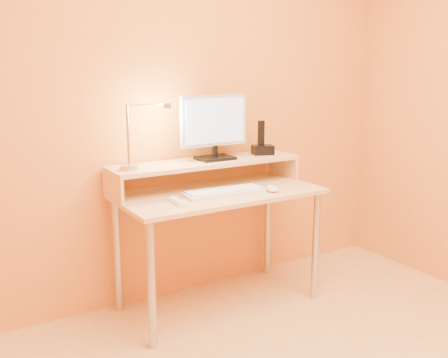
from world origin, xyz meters
TOP-DOWN VIEW (x-y plane):
  - wall_back at (0.00, 1.50)m, footprint 3.00×0.04m
  - desk_leg_fl at (-0.55, 0.93)m, footprint 0.04×0.04m
  - desk_leg_fr at (0.55, 0.93)m, footprint 0.04×0.04m
  - desk_leg_bl at (-0.55, 1.43)m, footprint 0.04×0.04m
  - desk_leg_br at (0.55, 1.43)m, footprint 0.04×0.04m
  - desk_lower at (0.00, 1.18)m, footprint 1.20×0.60m
  - shelf_riser_left at (-0.59, 1.33)m, footprint 0.02×0.30m
  - shelf_riser_right at (0.59, 1.33)m, footprint 0.02×0.30m
  - desk_shelf at (0.00, 1.33)m, footprint 1.20×0.30m
  - monitor_foot at (0.06, 1.33)m, footprint 0.22×0.16m
  - monitor_neck at (0.06, 1.33)m, footprint 0.04×0.04m
  - monitor_panel at (0.06, 1.34)m, footprint 0.45×0.05m
  - monitor_back at (0.06, 1.36)m, footprint 0.41×0.03m
  - monitor_screen at (0.06, 1.32)m, footprint 0.41×0.02m
  - lamp_base at (-0.50, 1.30)m, footprint 0.10×0.10m
  - lamp_post at (-0.50, 1.30)m, footprint 0.01×0.01m
  - lamp_arm at (-0.38, 1.30)m, footprint 0.24×0.01m
  - lamp_head at (-0.26, 1.30)m, footprint 0.04×0.04m
  - lamp_bulb at (-0.26, 1.30)m, footprint 0.03×0.03m
  - phone_dock at (0.42, 1.33)m, footprint 0.15×0.14m
  - phone_handset at (0.41, 1.33)m, footprint 0.05×0.04m
  - phone_led at (0.47, 1.28)m, footprint 0.01×0.00m
  - keyboard at (-0.02, 1.09)m, footprint 0.48×0.18m
  - mouse at (0.26, 1.01)m, footprint 0.10×0.13m
  - remote_control at (-0.34, 1.05)m, footprint 0.05×0.17m

SIDE VIEW (x-z plane):
  - desk_leg_fl at x=-0.55m, z-range 0.00..0.69m
  - desk_leg_fr at x=0.55m, z-range 0.00..0.69m
  - desk_leg_bl at x=-0.55m, z-range 0.00..0.69m
  - desk_leg_br at x=0.55m, z-range 0.00..0.69m
  - desk_lower at x=0.00m, z-range 0.70..0.72m
  - remote_control at x=-0.34m, z-range 0.72..0.74m
  - keyboard at x=-0.02m, z-range 0.72..0.74m
  - mouse at x=0.26m, z-range 0.72..0.76m
  - shelf_riser_left at x=-0.59m, z-range 0.72..0.85m
  - shelf_riser_right at x=0.59m, z-range 0.72..0.85m
  - desk_shelf at x=0.00m, z-range 0.86..0.88m
  - monitor_foot at x=0.06m, z-range 0.88..0.90m
  - lamp_base at x=-0.50m, z-range 0.88..0.90m
  - phone_dock at x=0.42m, z-range 0.88..0.94m
  - phone_led at x=0.47m, z-range 0.89..0.93m
  - monitor_neck at x=0.06m, z-range 0.90..0.97m
  - phone_handset at x=0.41m, z-range 0.94..1.10m
  - lamp_post at x=-0.50m, z-range 0.91..1.24m
  - monitor_panel at x=0.06m, z-range 0.96..1.27m
  - monitor_back at x=0.06m, z-range 0.99..1.25m
  - monitor_screen at x=0.06m, z-range 0.98..1.25m
  - lamp_bulb at x=-0.26m, z-range 1.20..1.21m
  - lamp_head at x=-0.26m, z-range 1.21..1.24m
  - lamp_arm at x=-0.38m, z-range 1.23..1.24m
  - wall_back at x=0.00m, z-range 0.00..2.50m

